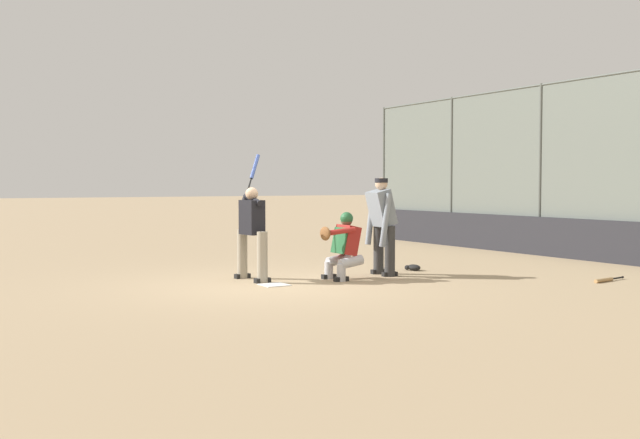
{
  "coord_description": "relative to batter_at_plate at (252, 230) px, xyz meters",
  "views": [
    {
      "loc": [
        -10.96,
        5.51,
        1.67
      ],
      "look_at": [
        0.22,
        -1.0,
        1.05
      ],
      "focal_mm": 42.0,
      "sensor_mm": 36.0,
      "label": 1
    }
  ],
  "objects": [
    {
      "name": "ground_plane",
      "position": [
        -0.73,
        -0.06,
        -0.88
      ],
      "size": [
        160.0,
        160.0,
        0.0
      ],
      "primitive_type": "plane",
      "color": "tan"
    },
    {
      "name": "home_plate_marker",
      "position": [
        -0.73,
        -0.06,
        -0.87
      ],
      "size": [
        0.43,
        0.43,
        0.01
      ],
      "primitive_type": "cube",
      "color": "white",
      "rests_on": "ground_plane"
    },
    {
      "name": "backstop_fence",
      "position": [
        -0.73,
        -7.83,
        1.21
      ],
      "size": [
        15.94,
        0.08,
        4.0
      ],
      "color": "#515651",
      "rests_on": "ground_plane"
    },
    {
      "name": "padding_wall",
      "position": [
        -0.73,
        -7.73,
        -0.43
      ],
      "size": [
        15.54,
        0.18,
        0.89
      ],
      "primitive_type": "cube",
      "color": "#28282D",
      "rests_on": "ground_plane"
    },
    {
      "name": "batter_at_plate",
      "position": [
        0.0,
        0.0,
        0.0
      ],
      "size": [
        1.07,
        0.61,
        2.2
      ],
      "rotation": [
        0.0,
        0.0,
        0.06
      ],
      "color": "gray",
      "rests_on": "ground_plane"
    },
    {
      "name": "catcher_behind_plate",
      "position": [
        -0.69,
        -1.42,
        -0.27
      ],
      "size": [
        0.62,
        0.72,
        1.18
      ],
      "rotation": [
        0.0,
        0.0,
        0.02
      ],
      "color": "#B7B7BC",
      "rests_on": "ground_plane"
    },
    {
      "name": "umpire_home",
      "position": [
        -0.52,
        -2.36,
        0.08
      ],
      "size": [
        0.72,
        0.48,
        1.78
      ],
      "rotation": [
        0.0,
        0.0,
        -0.11
      ],
      "color": "#333333",
      "rests_on": "ground_plane"
    },
    {
      "name": "spare_bat_near_backstop",
      "position": [
        -3.2,
        -5.14,
        -0.85
      ],
      "size": [
        0.2,
        0.89,
        0.07
      ],
      "rotation": [
        0.0,
        0.0,
        1.73
      ],
      "color": "black",
      "rests_on": "ground_plane"
    },
    {
      "name": "fielding_glove_on_dirt",
      "position": [
        -0.21,
        -3.31,
        -0.82
      ],
      "size": [
        0.32,
        0.24,
        0.12
      ],
      "color": "black",
      "rests_on": "ground_plane"
    },
    {
      "name": "baseball_loose",
      "position": [
        0.11,
        -2.82,
        -0.84
      ],
      "size": [
        0.07,
        0.07,
        0.07
      ],
      "primitive_type": "sphere",
      "color": "white",
      "rests_on": "ground_plane"
    }
  ]
}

